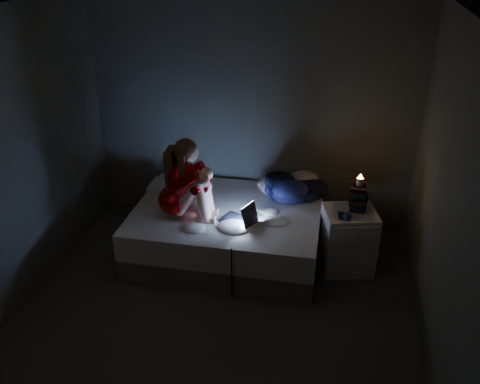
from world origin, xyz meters
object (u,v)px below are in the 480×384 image
(woman, at_px, (174,178))
(laptop, at_px, (237,211))
(nightstand, at_px, (348,240))
(phone, at_px, (339,214))
(bed, at_px, (227,231))
(candle, at_px, (360,184))

(woman, xyz_separation_m, laptop, (0.64, -0.00, -0.30))
(laptop, xyz_separation_m, nightstand, (1.10, 0.18, -0.32))
(laptop, xyz_separation_m, phone, (0.99, 0.09, 0.02))
(bed, xyz_separation_m, laptop, (0.15, -0.21, 0.38))
(nightstand, bearing_deg, woman, 171.80)
(woman, bearing_deg, laptop, -2.57)
(laptop, bearing_deg, phone, 28.09)
(candle, relative_size, phone, 0.57)
(nightstand, bearing_deg, laptop, 175.16)
(bed, distance_m, laptop, 0.46)
(bed, distance_m, nightstand, 1.26)
(bed, height_order, phone, phone)
(laptop, relative_size, phone, 2.40)
(laptop, height_order, phone, laptop)
(bed, bearing_deg, laptop, -54.55)
(nightstand, bearing_deg, candle, 45.05)
(bed, distance_m, phone, 1.22)
(bed, height_order, woman, woman)
(woman, distance_m, nightstand, 1.85)
(bed, relative_size, nightstand, 2.91)
(laptop, bearing_deg, woman, -157.40)
(bed, xyz_separation_m, phone, (1.14, -0.12, 0.40))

